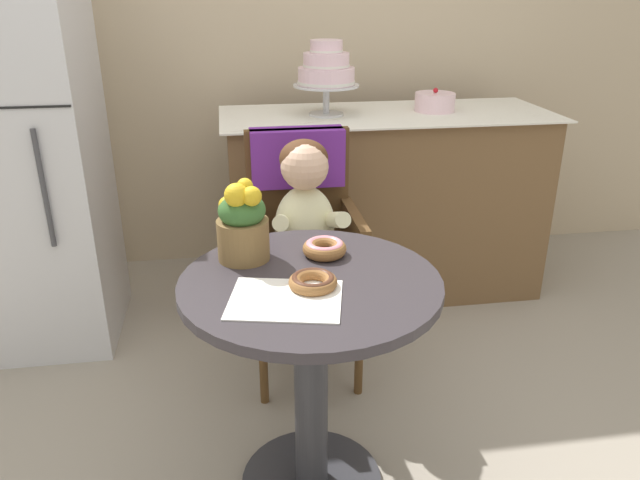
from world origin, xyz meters
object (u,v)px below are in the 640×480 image
Objects in this scene: refrigerator at (14,147)px; wicker_chair at (301,215)px; round_layer_cake at (435,102)px; flower_vase at (242,223)px; donut_mid at (325,248)px; donut_front at (313,281)px; cafe_table at (311,346)px; tiered_cake_stand at (326,71)px; seated_child at (306,220)px.

wicker_chair is at bearing -19.50° from refrigerator.
refrigerator is at bearing -173.26° from round_layer_cake.
round_layer_cake is (0.95, 1.15, 0.11)m from flower_vase.
refrigerator reaches higher than donut_mid.
wicker_chair is 7.40× the size of donut_front.
flower_vase is 1.28m from refrigerator.
round_layer_cake is at bearing 59.30° from cafe_table.
round_layer_cake is (0.78, 1.37, 0.20)m from donut_front.
donut_front is at bearing -107.68° from donut_mid.
round_layer_cake is (0.72, 0.61, 0.30)m from wicker_chair.
donut_mid is (0.06, 0.15, 0.24)m from cafe_table.
tiered_cake_stand is at bearing 80.40° from donut_mid.
donut_front is 0.54× the size of flower_vase.
donut_front is at bearing -99.31° from wicker_chair.
flower_vase is at bearing 136.51° from cafe_table.
flower_vase is 1.50m from round_layer_cake.
refrigerator reaches higher than wicker_chair.
round_layer_cake is at bearing 35.74° from wicker_chair.
donut_front is at bearing -100.84° from tiered_cake_stand.
refrigerator is at bearing -171.30° from tiered_cake_stand.
wicker_chair is 1.31× the size of seated_child.
wicker_chair is 0.78m from tiered_cake_stand.
cafe_table is 1.56m from refrigerator.
seated_child is 3.03× the size of flower_vase.
round_layer_cake reaches higher than wicker_chair.
donut_mid is at bearing -99.60° from tiered_cake_stand.
wicker_chair is 3.98× the size of flower_vase.
flower_vase is (-0.24, 0.01, 0.09)m from donut_mid.
tiered_cake_stand reaches higher than wicker_chair.
round_layer_cake is at bearing 50.42° from flower_vase.
donut_mid is 0.68× the size of round_layer_cake.
cafe_table is 2.17× the size of tiered_cake_stand.
cafe_table is 0.29m from donut_mid.
donut_front is at bearing -47.63° from refrigerator.
round_layer_cake reaches higher than donut_front.
tiered_cake_stand is at bearing 79.16° from donut_front.
wicker_chair is 5.03× the size of round_layer_cake.
refrigerator reaches higher than flower_vase.
seated_child is at bearing 83.55° from cafe_table.
seated_child is 0.48m from flower_vase.
donut_front is at bearing -51.28° from flower_vase.
refrigerator is (-1.31, -0.20, -0.25)m from tiered_cake_stand.
tiered_cake_stand reaches higher than flower_vase.
donut_mid is (0.06, 0.20, 0.00)m from donut_front.
cafe_table is at bearing -112.83° from donut_mid.
seated_child is 5.60× the size of donut_mid.
tiered_cake_stand reaches higher than seated_child.
seated_child reaches higher than cafe_table.
refrigerator is (-1.11, 0.39, 0.21)m from wicker_chair.
round_layer_cake reaches higher than donut_mid.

